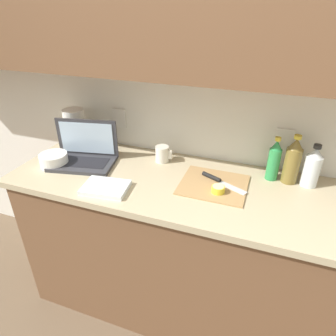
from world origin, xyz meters
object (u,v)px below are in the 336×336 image
(lemon_half_cut, at_px, (218,189))
(bottle_water_clear, at_px, (274,160))
(cutting_board, at_px, (214,185))
(bowl_white, at_px, (54,160))
(paper_towel_roll, at_px, (75,128))
(bottle_green_soda, at_px, (312,167))
(knife, at_px, (216,179))
(laptop, at_px, (85,153))
(measuring_cup, at_px, (162,154))
(bottle_oil_tall, at_px, (292,161))

(lemon_half_cut, xyz_separation_m, bottle_water_clear, (0.23, 0.24, 0.08))
(cutting_board, height_order, bowl_white, bowl_white)
(paper_towel_roll, bearing_deg, bottle_green_soda, -0.21)
(knife, bearing_deg, bowl_white, -146.92)
(laptop, relative_size, measuring_cup, 3.98)
(lemon_half_cut, relative_size, bowl_white, 0.41)
(bottle_water_clear, height_order, measuring_cup, bottle_water_clear)
(bottle_water_clear, xyz_separation_m, bowl_white, (-1.16, -0.27, -0.07))
(cutting_board, relative_size, paper_towel_roll, 1.38)
(knife, bearing_deg, lemon_half_cut, -48.97)
(bowl_white, distance_m, paper_towel_roll, 0.29)
(lemon_half_cut, height_order, bottle_water_clear, bottle_water_clear)
(bowl_white, xyz_separation_m, paper_towel_roll, (-0.04, 0.28, 0.08))
(bowl_white, bearing_deg, cutting_board, 6.48)
(cutting_board, bearing_deg, knife, 81.55)
(bottle_water_clear, bearing_deg, knife, -152.80)
(bottle_oil_tall, bearing_deg, measuring_cup, -178.91)
(lemon_half_cut, bearing_deg, cutting_board, 118.47)
(knife, distance_m, paper_towel_roll, 0.95)
(cutting_board, distance_m, paper_towel_roll, 0.95)
(lemon_half_cut, height_order, bottle_green_soda, bottle_green_soda)
(bottle_green_soda, relative_size, measuring_cup, 2.27)
(bottle_water_clear, bearing_deg, paper_towel_roll, 179.76)
(measuring_cup, bearing_deg, cutting_board, -24.97)
(bottle_oil_tall, relative_size, paper_towel_roll, 1.08)
(bottle_green_soda, distance_m, bowl_white, 1.37)
(knife, height_order, measuring_cup, measuring_cup)
(laptop, bearing_deg, paper_towel_roll, 123.29)
(laptop, height_order, lemon_half_cut, laptop)
(knife, distance_m, bottle_green_soda, 0.47)
(bottle_green_soda, bearing_deg, knife, -163.07)
(lemon_half_cut, bearing_deg, bottle_oil_tall, 36.40)
(knife, height_order, lemon_half_cut, lemon_half_cut)
(bottle_green_soda, xyz_separation_m, bowl_white, (-1.34, -0.27, -0.06))
(bowl_white, height_order, paper_towel_roll, paper_towel_roll)
(cutting_board, relative_size, bottle_green_soda, 1.48)
(knife, relative_size, bottle_oil_tall, 0.96)
(bottle_water_clear, relative_size, measuring_cup, 2.39)
(cutting_board, distance_m, lemon_half_cut, 0.08)
(bottle_water_clear, bearing_deg, lemon_half_cut, -134.66)
(knife, relative_size, bottle_water_clear, 1.06)
(cutting_board, height_order, paper_towel_roll, paper_towel_roll)
(bottle_oil_tall, bearing_deg, knife, -158.87)
(lemon_half_cut, bearing_deg, bottle_water_clear, 45.34)
(knife, distance_m, bottle_oil_tall, 0.39)
(bottle_oil_tall, height_order, paper_towel_roll, bottle_oil_tall)
(laptop, bearing_deg, measuring_cup, 9.38)
(bottle_oil_tall, bearing_deg, bottle_green_soda, 0.00)
(paper_towel_roll, bearing_deg, bowl_white, -82.29)
(bottle_water_clear, relative_size, paper_towel_roll, 0.98)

